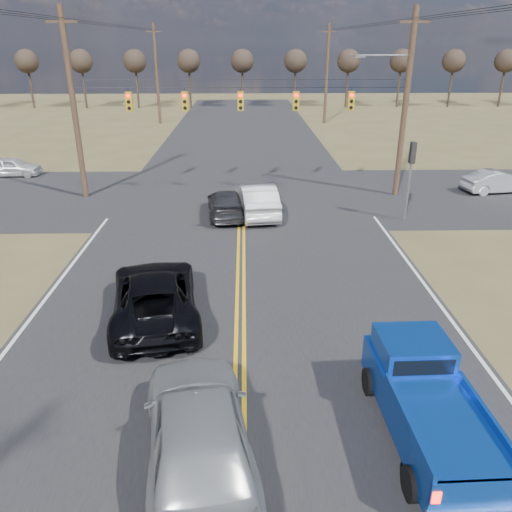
{
  "coord_description": "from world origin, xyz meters",
  "views": [
    {
      "loc": [
        0.19,
        -10.06,
        8.28
      ],
      "look_at": [
        0.55,
        5.65,
        1.5
      ],
      "focal_mm": 35.0,
      "sensor_mm": 36.0,
      "label": 1
    }
  ],
  "objects_px": {
    "dgrey_car_queue": "(226,203)",
    "cross_car_west": "(12,167)",
    "pickup_truck": "(426,401)",
    "black_suv": "(155,295)",
    "white_car_queue": "(257,199)",
    "cross_car_east_near": "(497,182)",
    "silver_suv": "(199,431)"
  },
  "relations": [
    {
      "from": "dgrey_car_queue",
      "to": "cross_car_west",
      "type": "height_order",
      "value": "dgrey_car_queue"
    },
    {
      "from": "pickup_truck",
      "to": "white_car_queue",
      "type": "relative_size",
      "value": 0.98
    },
    {
      "from": "pickup_truck",
      "to": "black_suv",
      "type": "relative_size",
      "value": 0.87
    },
    {
      "from": "pickup_truck",
      "to": "dgrey_car_queue",
      "type": "bearing_deg",
      "value": 106.12
    },
    {
      "from": "pickup_truck",
      "to": "cross_car_east_near",
      "type": "xyz_separation_m",
      "value": [
        10.89,
        19.57,
        -0.23
      ]
    },
    {
      "from": "black_suv",
      "to": "dgrey_car_queue",
      "type": "relative_size",
      "value": 1.27
    },
    {
      "from": "dgrey_car_queue",
      "to": "black_suv",
      "type": "bearing_deg",
      "value": 74.25
    },
    {
      "from": "black_suv",
      "to": "white_car_queue",
      "type": "bearing_deg",
      "value": -118.24
    },
    {
      "from": "black_suv",
      "to": "cross_car_west",
      "type": "height_order",
      "value": "black_suv"
    },
    {
      "from": "black_suv",
      "to": "dgrey_car_queue",
      "type": "bearing_deg",
      "value": -110.18
    },
    {
      "from": "cross_car_west",
      "to": "pickup_truck",
      "type": "bearing_deg",
      "value": -141.6
    },
    {
      "from": "pickup_truck",
      "to": "dgrey_car_queue",
      "type": "xyz_separation_m",
      "value": [
        -5.0,
        15.67,
        -0.24
      ]
    },
    {
      "from": "white_car_queue",
      "to": "cross_car_west",
      "type": "relative_size",
      "value": 1.36
    },
    {
      "from": "dgrey_car_queue",
      "to": "cross_car_west",
      "type": "relative_size",
      "value": 1.22
    },
    {
      "from": "pickup_truck",
      "to": "dgrey_car_queue",
      "type": "relative_size",
      "value": 1.1
    },
    {
      "from": "white_car_queue",
      "to": "dgrey_car_queue",
      "type": "height_order",
      "value": "white_car_queue"
    },
    {
      "from": "pickup_truck",
      "to": "white_car_queue",
      "type": "height_order",
      "value": "pickup_truck"
    },
    {
      "from": "silver_suv",
      "to": "dgrey_car_queue",
      "type": "bearing_deg",
      "value": -99.09
    },
    {
      "from": "black_suv",
      "to": "cross_car_west",
      "type": "xyz_separation_m",
      "value": [
        -12.51,
        18.81,
        -0.16
      ]
    },
    {
      "from": "white_car_queue",
      "to": "cross_car_east_near",
      "type": "distance_m",
      "value": 14.77
    },
    {
      "from": "cross_car_west",
      "to": "cross_car_east_near",
      "type": "distance_m",
      "value": 30.69
    },
    {
      "from": "pickup_truck",
      "to": "cross_car_west",
      "type": "height_order",
      "value": "pickup_truck"
    },
    {
      "from": "black_suv",
      "to": "white_car_queue",
      "type": "xyz_separation_m",
      "value": [
        3.53,
        10.42,
        0.04
      ]
    },
    {
      "from": "cross_car_east_near",
      "to": "dgrey_car_queue",
      "type": "bearing_deg",
      "value": 94.17
    },
    {
      "from": "dgrey_car_queue",
      "to": "cross_car_west",
      "type": "xyz_separation_m",
      "value": [
        -14.45,
        8.54,
        -0.02
      ]
    },
    {
      "from": "silver_suv",
      "to": "cross_car_east_near",
      "type": "distance_m",
      "value": 25.88
    },
    {
      "from": "silver_suv",
      "to": "dgrey_car_queue",
      "type": "xyz_separation_m",
      "value": [
        0.01,
        16.51,
        -0.27
      ]
    },
    {
      "from": "black_suv",
      "to": "cross_car_east_near",
      "type": "height_order",
      "value": "black_suv"
    },
    {
      "from": "cross_car_west",
      "to": "cross_car_east_near",
      "type": "relative_size",
      "value": 0.92
    },
    {
      "from": "black_suv",
      "to": "dgrey_car_queue",
      "type": "distance_m",
      "value": 10.45
    },
    {
      "from": "black_suv",
      "to": "white_car_queue",
      "type": "height_order",
      "value": "white_car_queue"
    },
    {
      "from": "silver_suv",
      "to": "cross_car_east_near",
      "type": "relative_size",
      "value": 1.35
    }
  ]
}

